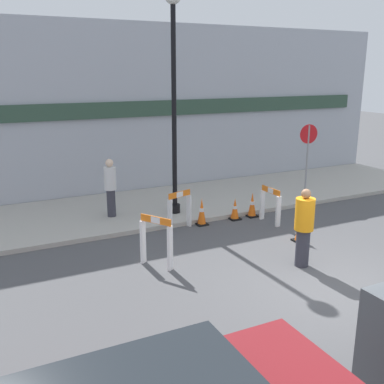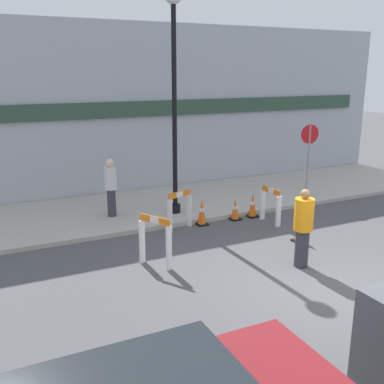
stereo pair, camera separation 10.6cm
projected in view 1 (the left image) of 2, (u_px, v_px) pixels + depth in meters
The scene contains 14 objects.
ground_plane at pixel (334, 290), 8.47m from camera, with size 60.00×60.00×0.00m, color #4C4C4F.
sidewalk_slab at pixel (188, 201), 13.98m from camera, with size 18.00×3.76×0.12m.
storefront_facade at pixel (162, 109), 14.97m from camera, with size 18.00×0.22×5.50m.
streetlamp_post at pixel (174, 75), 11.73m from camera, with size 0.44×0.44×5.93m.
stop_sign at pixel (308, 149), 14.02m from camera, with size 0.60×0.12×2.28m.
barricade_0 at pixel (156, 240), 9.35m from camera, with size 0.51×0.71×1.11m.
barricade_1 at pixel (270, 204), 12.08m from camera, with size 0.15×0.76×0.98m.
barricade_2 at pixel (180, 209), 11.59m from camera, with size 0.73×0.34×1.02m.
traffic_cone_0 at pixel (202, 212), 11.96m from camera, with size 0.30×0.30×0.73m.
traffic_cone_1 at pixel (300, 230), 10.81m from camera, with size 0.30×0.30×0.63m.
traffic_cone_2 at pixel (235, 209), 12.42m from camera, with size 0.30×0.30×0.60m.
traffic_cone_3 at pixel (252, 205), 12.65m from camera, with size 0.30×0.30×0.70m.
person_worker at pixel (304, 226), 9.30m from camera, with size 0.52×0.52×1.68m.
person_pedestrian at pixel (110, 186), 12.16m from camera, with size 0.44×0.44×1.61m.
Camera 1 is at (-5.80, -5.72, 4.01)m, focal length 42.00 mm.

